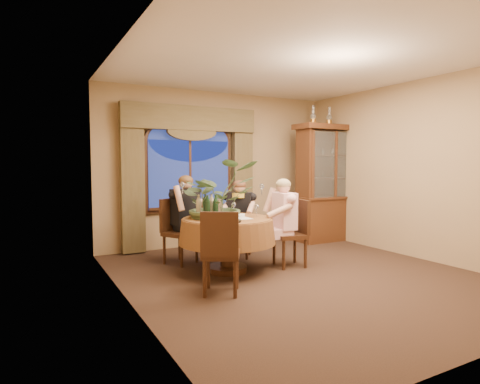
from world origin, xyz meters
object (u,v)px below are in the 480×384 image
wine_bottle_1 (208,207)px  wine_bottle_4 (199,207)px  oil_lamp_left (313,115)px  stoneware_vase (219,208)px  centerpiece_plant (217,169)px  dining_table (227,245)px  chair_front_left (221,252)px  person_scarf (240,219)px  chair_right (290,234)px  oil_lamp_right (344,117)px  person_back (185,218)px  china_cabinet (328,183)px  chair_back (180,232)px  wine_bottle_3 (212,206)px  chair_back_right (238,227)px  person_pink (284,222)px  wine_bottle_0 (205,206)px  wine_bottle_2 (216,207)px  oil_lamp_center (329,116)px

wine_bottle_1 → wine_bottle_4: same height
oil_lamp_left → stoneware_vase: (-2.43, -0.97, -1.53)m
centerpiece_plant → wine_bottle_1: bearing=-142.4°
dining_table → chair_front_left: 0.93m
person_scarf → chair_right: bearing=152.1°
oil_lamp_right → person_back: 3.85m
wine_bottle_4 → chair_front_left: bearing=-96.1°
china_cabinet → chair_back: china_cabinet is taller
stoneware_vase → wine_bottle_1: wine_bottle_1 is taller
china_cabinet → chair_right: size_ratio=2.32×
wine_bottle_1 → centerpiece_plant: bearing=37.6°
oil_lamp_right → chair_front_left: 4.51m
wine_bottle_3 → wine_bottle_1: bearing=-138.7°
chair_back_right → centerpiece_plant: bearing=80.0°
person_pink → wine_bottle_3: (-1.09, 0.16, 0.27)m
china_cabinet → chair_back_right: bearing=-170.0°
person_pink → dining_table: bearing=90.0°
dining_table → wine_bottle_0: 0.62m
dining_table → wine_bottle_3: wine_bottle_3 is taller
person_scarf → wine_bottle_4: (-0.95, -0.60, 0.30)m
wine_bottle_1 → chair_right: bearing=-5.9°
chair_back → wine_bottle_4: (0.02, -0.66, 0.44)m
dining_table → wine_bottle_2: wine_bottle_2 is taller
chair_back → wine_bottle_4: 0.79m
chair_back → wine_bottle_1: (0.09, -0.79, 0.44)m
person_scarf → person_pink: bearing=150.0°
chair_back_right → wine_bottle_3: (-0.77, -0.68, 0.44)m
person_pink → wine_bottle_3: person_pink is taller
china_cabinet → wine_bottle_4: china_cabinet is taller
chair_right → oil_lamp_left: bearing=-38.1°
stoneware_vase → wine_bottle_4: wine_bottle_4 is taller
stoneware_vase → chair_back: bearing=118.8°
person_back → wine_bottle_0: (0.03, -0.70, 0.25)m
oil_lamp_right → wine_bottle_4: size_ratio=1.03×
stoneware_vase → wine_bottle_2: wine_bottle_2 is taller
person_back → chair_back: bearing=22.9°
centerpiece_plant → stoneware_vase: bearing=0.5°
person_pink → wine_bottle_4: bearing=88.1°
oil_lamp_right → centerpiece_plant: (-3.23, -0.98, -0.98)m
dining_table → wine_bottle_2: size_ratio=4.03×
oil_lamp_right → chair_front_left: bearing=-152.3°
stoneware_vase → wine_bottle_2: 0.22m
oil_lamp_center → chair_back: size_ratio=0.35×
oil_lamp_center → wine_bottle_2: oil_lamp_center is taller
oil_lamp_center → wine_bottle_3: bearing=-160.3°
centerpiece_plant → oil_lamp_left: bearing=21.7°
chair_front_left → wine_bottle_0: bearing=108.1°
wine_bottle_1 → person_back: bearing=88.4°
wine_bottle_0 → person_scarf: bearing=33.1°
dining_table → person_back: (-0.29, 0.86, 0.29)m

